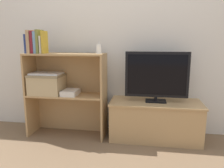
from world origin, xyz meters
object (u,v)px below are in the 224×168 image
at_px(book_tan, 31,42).
at_px(book_navy, 28,44).
at_px(storage_basket_left, 47,83).
at_px(laptop, 47,73).
at_px(magazine_stack, 70,92).
at_px(book_skyblue, 37,43).
at_px(book_ivory, 42,45).
at_px(book_maroon, 34,42).
at_px(tv_stand, 155,120).
at_px(baby_monitor, 99,49).
at_px(book_mustard, 45,42).
at_px(tv, 157,76).
at_px(book_olive, 40,42).

bearing_deg(book_tan, book_navy, 180.00).
bearing_deg(storage_basket_left, laptop, 0.00).
bearing_deg(book_navy, magazine_stack, 2.36).
distance_m(book_tan, book_skyblue, 0.07).
bearing_deg(book_ivory, book_maroon, 180.00).
height_order(tv_stand, book_maroon, book_maroon).
relative_size(book_maroon, book_ivory, 1.29).
distance_m(book_maroon, baby_monitor, 0.71).
relative_size(tv_stand, book_mustard, 4.17).
height_order(tv, book_skyblue, book_skyblue).
distance_m(tv_stand, book_skyblue, 1.55).
xyz_separation_m(book_skyblue, book_ivory, (0.06, 0.00, -0.02)).
xyz_separation_m(book_olive, magazine_stack, (0.32, 0.02, -0.56)).
xyz_separation_m(book_maroon, book_mustard, (0.12, 0.00, -0.00)).
xyz_separation_m(book_skyblue, book_mustard, (0.09, 0.00, 0.00)).
bearing_deg(baby_monitor, tv, 4.10).
distance_m(book_mustard, magazine_stack, 0.61).
bearing_deg(magazine_stack, tv, 5.02).
distance_m(book_maroon, book_mustard, 0.12).
bearing_deg(book_tan, laptop, 16.63).
xyz_separation_m(tv_stand, storage_basket_left, (-1.22, -0.06, 0.39)).
distance_m(tv, baby_monitor, 0.68).
xyz_separation_m(book_ivory, book_mustard, (0.03, 0.00, 0.03)).
relative_size(book_tan, baby_monitor, 1.90).
bearing_deg(book_olive, book_maroon, 180.00).
relative_size(book_skyblue, laptop, 0.69).
relative_size(tv, book_mustard, 2.83).
height_order(tv_stand, book_navy, book_navy).
height_order(tv_stand, baby_monitor, baby_monitor).
bearing_deg(book_ivory, book_navy, 180.00).
bearing_deg(book_olive, magazine_stack, 3.39).
height_order(storage_basket_left, magazine_stack, storage_basket_left).
height_order(tv, book_mustard, book_mustard).
distance_m(tv, storage_basket_left, 1.22).
xyz_separation_m(book_maroon, book_skyblue, (0.03, 0.00, -0.00)).
xyz_separation_m(book_skyblue, baby_monitor, (0.67, 0.06, -0.07)).
xyz_separation_m(tv, book_maroon, (-1.32, -0.10, 0.35)).
bearing_deg(book_olive, tv, 4.61).
bearing_deg(tv, magazine_stack, -174.98).
distance_m(book_skyblue, magazine_stack, 0.65).
height_order(book_maroon, baby_monitor, book_maroon).
bearing_deg(book_skyblue, storage_basket_left, 30.79).
height_order(book_navy, magazine_stack, book_navy).
distance_m(laptop, magazine_stack, 0.35).
bearing_deg(book_mustard, book_ivory, 180.00).
relative_size(book_skyblue, magazine_stack, 1.03).
relative_size(book_mustard, baby_monitor, 1.84).
xyz_separation_m(book_maroon, book_ivory, (0.10, 0.00, -0.03)).
bearing_deg(book_olive, book_navy, 180.00).
bearing_deg(magazine_stack, tv_stand, 5.12).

